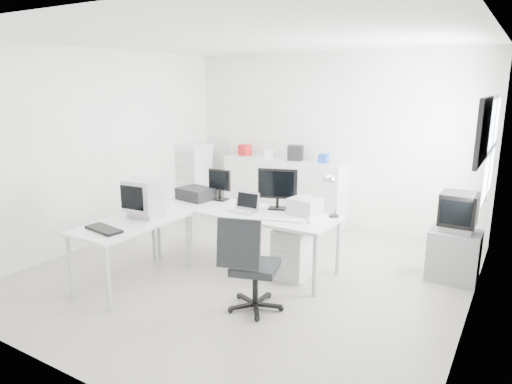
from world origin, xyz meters
The scene contains 30 objects.
floor centered at (0.00, 0.00, 0.00)m, with size 5.00×5.00×0.01m, color beige.
ceiling centered at (0.00, 0.00, 2.80)m, with size 5.00×5.00×0.01m, color white.
back_wall centered at (0.00, 2.50, 1.40)m, with size 5.00×0.02×2.80m, color white.
left_wall centered at (-2.50, 0.00, 1.40)m, with size 0.02×5.00×2.80m, color white.
right_wall centered at (2.50, 0.00, 1.40)m, with size 0.02×5.00×2.80m, color white.
window centered at (2.48, 1.20, 1.60)m, with size 0.02×1.20×1.10m, color white, non-canonical shape.
wall_picture centered at (2.47, 0.10, 1.90)m, with size 0.04×0.90×0.60m, color black, non-canonical shape.
main_desk centered at (-0.17, 0.19, 0.38)m, with size 2.40×0.80×0.75m, color silver, non-canonical shape.
side_desk centered at (-1.02, -0.91, 0.38)m, with size 0.70×1.40×0.75m, color silver, non-canonical shape.
drawer_pedestal centered at (0.53, 0.24, 0.30)m, with size 0.40×0.50×0.60m, color silver.
inkjet_printer centered at (-1.02, 0.29, 0.83)m, with size 0.46×0.36×0.16m, color black.
lcd_monitor_small centered at (-0.72, 0.44, 0.96)m, with size 0.33×0.19×0.42m, color black, non-canonical shape.
lcd_monitor_large centered at (0.18, 0.44, 1.01)m, with size 0.50×0.20×0.52m, color black, non-canonical shape.
laptop centered at (-0.12, 0.09, 0.85)m, with size 0.31×0.32×0.21m, color #B7B7BA, non-canonical shape.
white_keyboard centered at (0.48, 0.04, 0.76)m, with size 0.44×0.14×0.02m, color silver.
white_mouse centered at (0.78, 0.09, 0.78)m, with size 0.07×0.07×0.07m, color silver.
laser_printer centered at (0.58, 0.41, 0.85)m, with size 0.35×0.30×0.20m, color #B2B2B2.
desk_lamp centered at (0.93, 0.49, 0.97)m, with size 0.14×0.14×0.43m, color silver, non-canonical shape.
crt_monitor centered at (-1.02, -0.66, 1.01)m, with size 0.44×0.44×0.51m, color #B7B7BA, non-canonical shape.
black_keyboard centered at (-1.02, -1.31, 0.77)m, with size 0.47×0.19×0.03m, color black.
office_chair centered at (0.56, -0.75, 0.52)m, with size 0.60×0.60×1.03m, color #26292B, non-canonical shape.
tv_cabinet centered at (2.22, 1.11, 0.31)m, with size 0.57×0.46×0.62m, color gray.
crt_tv centered at (2.22, 1.11, 0.84)m, with size 0.50×0.48×0.45m, color black, non-canonical shape.
sideboard centered at (-0.67, 2.24, 0.53)m, with size 2.13×0.53×1.07m, color silver.
clutter_box_a centered at (-1.47, 2.24, 1.16)m, with size 0.19×0.17×0.19m, color red.
clutter_box_b centered at (-0.97, 2.24, 1.14)m, with size 0.15×0.13×0.15m, color silver.
clutter_box_c centered at (-0.47, 2.24, 1.19)m, with size 0.24×0.22×0.24m, color black.
clutter_box_d centered at (0.03, 2.24, 1.14)m, with size 0.14×0.12×0.14m, color #194AB5.
clutter_bottle centered at (-1.77, 2.28, 1.18)m, with size 0.07×0.07×0.22m, color silver.
filing_cabinet centered at (-2.28, 1.83, 0.63)m, with size 0.44×0.52×1.25m, color silver.
Camera 1 is at (2.85, -4.50, 2.33)m, focal length 32.00 mm.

